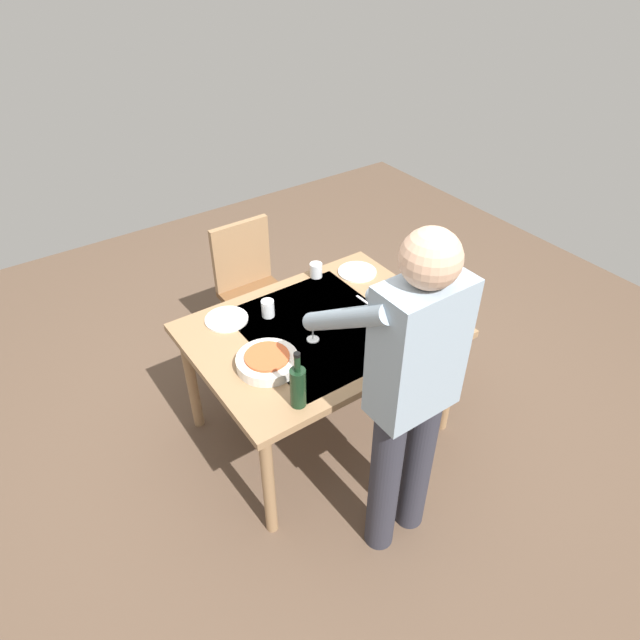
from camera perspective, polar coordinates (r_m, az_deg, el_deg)
ground_plane at (r=3.44m, az=0.00°, el=-10.60°), size 6.00×6.00×0.00m
dining_table at (r=2.98m, az=0.00°, el=-1.95°), size 1.32×0.99×0.75m
chair_near at (r=3.70m, az=-7.08°, el=3.81°), size 0.40×0.40×0.91m
person_server at (r=2.31m, az=9.09°, el=-6.81°), size 0.42×0.61×1.69m
wine_bottle at (r=2.44m, az=-2.26°, el=-6.72°), size 0.07×0.07×0.30m
wine_glass_left at (r=2.78m, az=-0.74°, el=-0.37°), size 0.07×0.07×0.15m
water_cup_near_left at (r=3.31m, az=-0.41°, el=5.10°), size 0.07×0.07×0.09m
water_cup_near_right at (r=3.00m, az=-5.33°, el=1.18°), size 0.07×0.07×0.10m
serving_bowl_pasta at (r=2.69m, az=-5.38°, el=-4.18°), size 0.30×0.30×0.07m
dinner_plate_near at (r=3.37m, az=3.81°, el=4.91°), size 0.23×0.23×0.01m
dinner_plate_far at (r=3.02m, az=-9.49°, el=0.08°), size 0.23×0.23×0.01m
table_fork at (r=3.11m, az=4.83°, el=1.72°), size 0.02×0.18×0.00m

